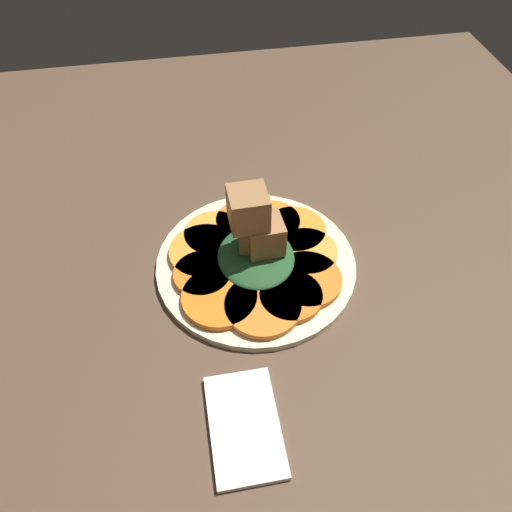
{
  "coord_description": "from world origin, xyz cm",
  "views": [
    {
      "loc": [
        -42.61,
        7.68,
        53.31
      ],
      "look_at": [
        0.0,
        0.0,
        4.1
      ],
      "focal_mm": 35.0,
      "sensor_mm": 36.0,
      "label": 1
    }
  ],
  "objects": [
    {
      "name": "fork",
      "position": [
        -1.79,
        -4.86,
        3.3
      ],
      "size": [
        17.25,
        8.74,
        0.4
      ],
      "rotation": [
        0.0,
        0.0,
        -0.41
      ],
      "color": "#B2B2B7",
      "rests_on": "plate"
    },
    {
      "name": "carrot_slice_10",
      "position": [
        -6.83,
        -3.18,
        3.53
      ],
      "size": [
        7.91,
        7.91,
        0.87
      ],
      "primitive_type": "cylinder",
      "color": "orange",
      "rests_on": "plate"
    },
    {
      "name": "carrot_slice_7",
      "position": [
        -1.35,
        7.28,
        3.53
      ],
      "size": [
        7.47,
        7.47,
        0.87
      ],
      "primitive_type": "cylinder",
      "color": "orange",
      "rests_on": "plate"
    },
    {
      "name": "carrot_slice_4",
      "position": [
        7.34,
        0.53,
        3.53
      ],
      "size": [
        7.76,
        7.76,
        0.87
      ],
      "primitive_type": "cylinder",
      "color": "orange",
      "rests_on": "plate"
    },
    {
      "name": "carrot_slice_5",
      "position": [
        5.5,
        4.85,
        3.53
      ],
      "size": [
        8.43,
        8.43,
        0.87
      ],
      "primitive_type": "cylinder",
      "color": "orange",
      "rests_on": "plate"
    },
    {
      "name": "carrot_slice_0",
      "position": [
        -4.6,
        -5.73,
        3.53
      ],
      "size": [
        9.1,
        9.1,
        0.87
      ],
      "primitive_type": "cylinder",
      "color": "orange",
      "rests_on": "plate"
    },
    {
      "name": "carrot_slice_1",
      "position": [
        0.04,
        -6.86,
        3.53
      ],
      "size": [
        8.3,
        8.3,
        0.87
      ],
      "primitive_type": "cylinder",
      "color": "orange",
      "rests_on": "plate"
    },
    {
      "name": "center_pile",
      "position": [
        0.54,
        -0.06,
        7.21
      ],
      "size": [
        11.24,
        10.11,
        11.19
      ],
      "color": "#1E4723",
      "rests_on": "plate"
    },
    {
      "name": "carrot_slice_3",
      "position": [
        6.43,
        -3.36,
        3.53
      ],
      "size": [
        8.17,
        8.17,
        0.87
      ],
      "primitive_type": "cylinder",
      "color": "orange",
      "rests_on": "plate"
    },
    {
      "name": "carrot_slice_9",
      "position": [
        -7.6,
        0.52,
        3.53
      ],
      "size": [
        9.49,
        9.49,
        0.87
      ],
      "primitive_type": "cylinder",
      "color": "orange",
      "rests_on": "plate"
    },
    {
      "name": "plate",
      "position": [
        0.0,
        0.0,
        2.52
      ],
      "size": [
        26.56,
        26.56,
        1.05
      ],
      "color": "beige",
      "rests_on": "table_slab"
    },
    {
      "name": "carrot_slice_2",
      "position": [
        4.3,
        -6.22,
        3.53
      ],
      "size": [
        8.74,
        8.74,
        0.87
      ],
      "primitive_type": "cylinder",
      "color": "orange",
      "rests_on": "plate"
    },
    {
      "name": "napkin",
      "position": [
        -21.64,
        5.12,
        2.4
      ],
      "size": [
        12.15,
        7.29,
        0.8
      ],
      "color": "silver",
      "rests_on": "table_slab"
    },
    {
      "name": "carrot_slice_8",
      "position": [
        -5.4,
        5.58,
        3.53
      ],
      "size": [
        9.49,
        9.49,
        0.87
      ],
      "primitive_type": "cylinder",
      "color": "orange",
      "rests_on": "plate"
    },
    {
      "name": "carrot_slice_6",
      "position": [
        2.52,
        6.51,
        3.53
      ],
      "size": [
        9.6,
        9.6,
        0.87
      ],
      "primitive_type": "cylinder",
      "color": "orange",
      "rests_on": "plate"
    },
    {
      "name": "table_slab",
      "position": [
        0.0,
        0.0,
        1.0
      ],
      "size": [
        120.0,
        120.0,
        2.0
      ],
      "primitive_type": "cube",
      "color": "#4C3828",
      "rests_on": "ground"
    }
  ]
}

